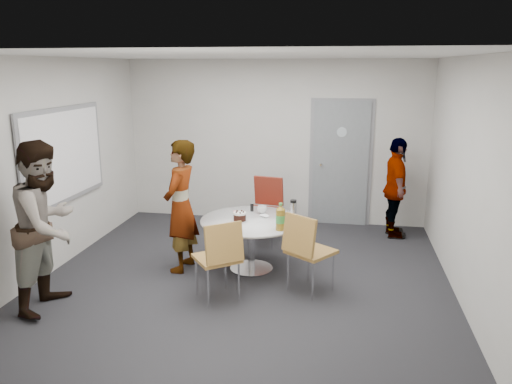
% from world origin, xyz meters
% --- Properties ---
extents(floor, '(5.00, 5.00, 0.00)m').
position_xyz_m(floor, '(0.00, 0.00, 0.00)').
color(floor, black).
rests_on(floor, ground).
extents(ceiling, '(5.00, 5.00, 0.00)m').
position_xyz_m(ceiling, '(0.00, 0.00, 2.70)').
color(ceiling, silver).
rests_on(ceiling, wall_back).
extents(wall_back, '(5.00, 0.00, 5.00)m').
position_xyz_m(wall_back, '(0.00, 2.50, 1.35)').
color(wall_back, beige).
rests_on(wall_back, floor).
extents(wall_left, '(0.00, 5.00, 5.00)m').
position_xyz_m(wall_left, '(-2.50, 0.00, 1.35)').
color(wall_left, beige).
rests_on(wall_left, floor).
extents(wall_right, '(0.00, 5.00, 5.00)m').
position_xyz_m(wall_right, '(2.50, 0.00, 1.35)').
color(wall_right, beige).
rests_on(wall_right, floor).
extents(wall_front, '(5.00, 0.00, 5.00)m').
position_xyz_m(wall_front, '(0.00, -2.50, 1.35)').
color(wall_front, beige).
rests_on(wall_front, floor).
extents(door, '(1.02, 0.17, 2.12)m').
position_xyz_m(door, '(1.10, 2.48, 1.03)').
color(door, slate).
rests_on(door, wall_back).
extents(whiteboard, '(0.04, 1.90, 1.25)m').
position_xyz_m(whiteboard, '(-2.46, 0.20, 1.45)').
color(whiteboard, gray).
rests_on(whiteboard, wall_left).
extents(table, '(1.30, 1.30, 1.01)m').
position_xyz_m(table, '(0.06, 0.26, 0.60)').
color(table, silver).
rests_on(table, floor).
extents(chair_near_left, '(0.65, 0.66, 0.95)m').
position_xyz_m(chair_near_left, '(-0.15, -0.69, 0.58)').
color(chair_near_left, olive).
rests_on(chair_near_left, floor).
extents(chair_near_right, '(0.66, 0.67, 0.97)m').
position_xyz_m(chair_near_right, '(0.77, -0.32, 0.59)').
color(chair_near_right, olive).
rests_on(chair_near_right, floor).
extents(chair_far, '(0.54, 0.58, 0.98)m').
position_xyz_m(chair_far, '(0.04, 1.37, 0.60)').
color(chair_far, maroon).
rests_on(chair_far, floor).
extents(person_main, '(0.45, 0.65, 1.70)m').
position_xyz_m(person_main, '(-0.87, 0.14, 0.85)').
color(person_main, '#A5C6EA').
rests_on(person_main, floor).
extents(person_left, '(0.71, 0.91, 1.85)m').
position_xyz_m(person_left, '(-1.95, -1.10, 0.92)').
color(person_left, white).
rests_on(person_left, floor).
extents(person_right, '(0.45, 0.94, 1.55)m').
position_xyz_m(person_right, '(1.95, 1.95, 0.77)').
color(person_right, black).
rests_on(person_right, floor).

